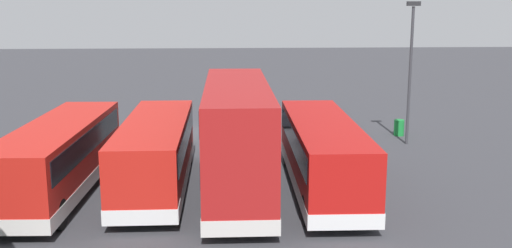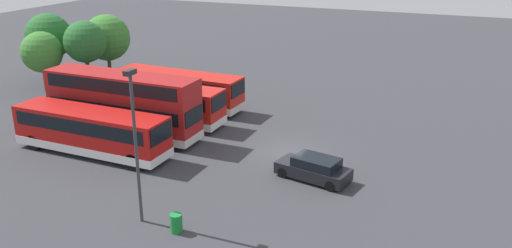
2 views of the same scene
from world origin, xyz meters
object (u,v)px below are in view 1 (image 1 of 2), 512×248
(bus_single_deck_near_end, at_px, (323,153))
(bus_single_deck_third, at_px, (156,151))
(waste_bin_yellow, at_px, (399,128))
(lamp_post_tall, at_px, (411,62))
(bus_double_decker_second, at_px, (237,135))
(car_hatchback_silver, at_px, (257,112))
(bus_single_deck_fourth, at_px, (60,155))

(bus_single_deck_near_end, bearing_deg, bus_single_deck_third, -4.82)
(waste_bin_yellow, bearing_deg, bus_single_deck_third, 35.63)
(waste_bin_yellow, bearing_deg, lamp_post_tall, 84.72)
(bus_single_deck_third, bearing_deg, waste_bin_yellow, -144.37)
(bus_double_decker_second, relative_size, car_hatchback_silver, 2.49)
(bus_double_decker_second, relative_size, bus_single_deck_third, 1.10)
(bus_single_deck_third, relative_size, lamp_post_tall, 1.33)
(bus_single_deck_near_end, relative_size, waste_bin_yellow, 11.53)
(bus_single_deck_fourth, distance_m, car_hatchback_silver, 16.97)
(bus_single_deck_third, distance_m, car_hatchback_silver, 14.89)
(bus_single_deck_third, relative_size, waste_bin_yellow, 11.01)
(bus_double_decker_second, height_order, waste_bin_yellow, bus_double_decker_second)
(lamp_post_tall, bearing_deg, bus_single_deck_third, 29.41)
(bus_single_deck_near_end, xyz_separation_m, waste_bin_yellow, (-6.34, -10.13, -1.15))
(car_hatchback_silver, xyz_separation_m, waste_bin_yellow, (-8.23, 4.42, -0.23))
(bus_double_decker_second, xyz_separation_m, bus_single_deck_third, (3.40, -0.66, -0.83))
(bus_single_deck_fourth, distance_m, waste_bin_yellow, 19.90)
(lamp_post_tall, bearing_deg, bus_single_deck_fourth, 24.73)
(car_hatchback_silver, relative_size, waste_bin_yellow, 4.87)
(bus_double_decker_second, height_order, car_hatchback_silver, bus_double_decker_second)
(bus_single_deck_near_end, bearing_deg, bus_single_deck_fourth, -0.86)
(lamp_post_tall, relative_size, waste_bin_yellow, 8.27)
(bus_single_deck_near_end, relative_size, car_hatchback_silver, 2.37)
(waste_bin_yellow, bearing_deg, car_hatchback_silver, -28.24)
(bus_single_deck_third, xyz_separation_m, car_hatchback_silver, (-5.09, -13.96, -0.92))
(bus_single_deck_near_end, xyz_separation_m, bus_single_deck_third, (6.98, -0.59, -0.00))
(bus_single_deck_fourth, relative_size, lamp_post_tall, 1.41)
(bus_single_deck_fourth, relative_size, car_hatchback_silver, 2.39)
(bus_single_deck_near_end, bearing_deg, bus_double_decker_second, 1.10)
(bus_single_deck_third, height_order, lamp_post_tall, lamp_post_tall)
(bus_double_decker_second, xyz_separation_m, waste_bin_yellow, (-9.91, -10.20, -1.97))
(bus_double_decker_second, height_order, bus_single_deck_fourth, bus_double_decker_second)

